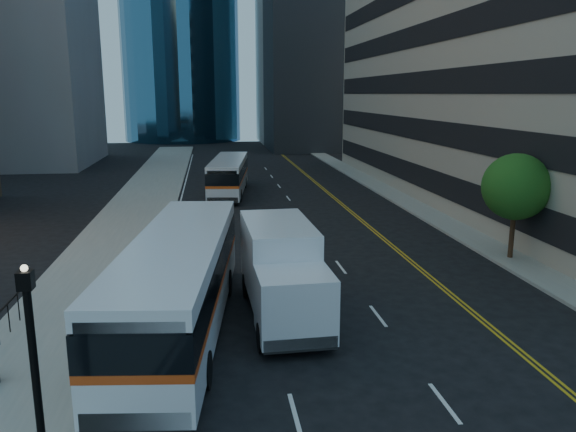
% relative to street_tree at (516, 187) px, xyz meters
% --- Properties ---
extents(ground, '(160.00, 160.00, 0.00)m').
position_rel_street_tree_xyz_m(ground, '(-9.00, -8.00, -3.64)').
color(ground, black).
rests_on(ground, ground).
extents(sidewalk_west, '(5.00, 90.00, 0.15)m').
position_rel_street_tree_xyz_m(sidewalk_west, '(-19.50, 17.00, -3.57)').
color(sidewalk_west, gray).
rests_on(sidewalk_west, ground).
extents(sidewalk_east, '(2.00, 90.00, 0.15)m').
position_rel_street_tree_xyz_m(sidewalk_east, '(-0.00, 17.00, -3.57)').
color(sidewalk_east, gray).
rests_on(sidewalk_east, ground).
extents(street_tree, '(3.20, 3.20, 5.10)m').
position_rel_street_tree_xyz_m(street_tree, '(0.00, 0.00, 0.00)').
color(street_tree, '#332114').
rests_on(street_tree, sidewalk_east).
extents(lamp_post, '(0.28, 0.28, 4.56)m').
position_rel_street_tree_xyz_m(lamp_post, '(-18.00, -14.00, -0.92)').
color(lamp_post, black).
rests_on(lamp_post, sidewalk_west).
extents(bus_front, '(4.28, 13.15, 3.33)m').
position_rel_street_tree_xyz_m(bus_front, '(-15.60, -6.37, -1.82)').
color(bus_front, white).
rests_on(bus_front, ground).
extents(bus_rear, '(3.77, 11.38, 2.88)m').
position_rel_street_tree_xyz_m(bus_rear, '(-13.00, 20.65, -2.07)').
color(bus_rear, silver).
rests_on(bus_rear, ground).
extents(box_truck, '(2.62, 7.05, 3.34)m').
position_rel_street_tree_xyz_m(box_truck, '(-12.00, -5.58, -1.88)').
color(box_truck, white).
rests_on(box_truck, ground).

